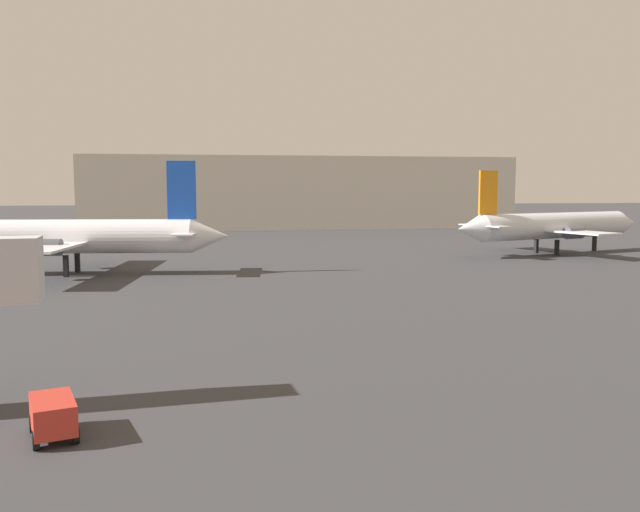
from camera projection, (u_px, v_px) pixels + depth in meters
The scene contains 4 objects.
airplane_distant at pixel (60, 237), 61.54m from camera, with size 31.85×22.46×10.57m.
airplane_far_left at pixel (553, 226), 80.82m from camera, with size 29.36×18.49×10.01m.
baggage_cart at pixel (53, 415), 21.61m from camera, with size 1.97×2.67×1.30m.
terminal_building at pixel (301, 193), 134.24m from camera, with size 84.10×18.04×14.03m, color beige.
Camera 1 is at (-2.52, -8.21, 8.16)m, focal length 37.25 mm.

